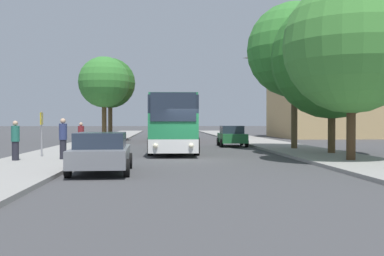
{
  "coord_description": "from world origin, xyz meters",
  "views": [
    {
      "loc": [
        -1.51,
        -22.08,
        1.89
      ],
      "look_at": [
        0.78,
        12.21,
        1.36
      ],
      "focal_mm": 42.0,
      "sensor_mm": 36.0,
      "label": 1
    }
  ],
  "objects_px": {
    "tree_left_near": "(110,83)",
    "tree_right_near": "(351,46)",
    "pedestrian_waiting_near": "(15,140)",
    "bus_front": "(174,123)",
    "parked_car_left_curb": "(101,152)",
    "tree_right_mid": "(295,50)",
    "bus_rear": "(166,122)",
    "tree_left_far": "(104,82)",
    "bus_stop_sign": "(42,128)",
    "pedestrian_waiting_far": "(63,138)",
    "pedestrian_walking_back": "(81,136)",
    "bus_middle": "(171,123)",
    "parked_car_right_near": "(232,136)",
    "tree_right_far": "(332,58)"
  },
  "relations": [
    {
      "from": "tree_left_near",
      "to": "tree_right_near",
      "type": "relative_size",
      "value": 0.94
    },
    {
      "from": "pedestrian_waiting_near",
      "to": "tree_left_near",
      "type": "relative_size",
      "value": 0.23
    },
    {
      "from": "bus_front",
      "to": "parked_car_left_curb",
      "type": "distance_m",
      "value": 11.89
    },
    {
      "from": "pedestrian_waiting_near",
      "to": "tree_right_mid",
      "type": "xyz_separation_m",
      "value": [
        14.94,
        7.93,
        5.4
      ]
    },
    {
      "from": "bus_rear",
      "to": "tree_left_near",
      "type": "bearing_deg",
      "value": -112.06
    },
    {
      "from": "bus_front",
      "to": "parked_car_left_curb",
      "type": "bearing_deg",
      "value": -102.57
    },
    {
      "from": "tree_left_far",
      "to": "tree_right_near",
      "type": "distance_m",
      "value": 24.04
    },
    {
      "from": "bus_rear",
      "to": "tree_right_mid",
      "type": "xyz_separation_m",
      "value": [
        7.98,
        -28.5,
        4.67
      ]
    },
    {
      "from": "bus_stop_sign",
      "to": "pedestrian_waiting_far",
      "type": "height_order",
      "value": "bus_stop_sign"
    },
    {
      "from": "pedestrian_walking_back",
      "to": "bus_rear",
      "type": "bearing_deg",
      "value": 179.49
    },
    {
      "from": "bus_middle",
      "to": "tree_right_mid",
      "type": "height_order",
      "value": "tree_right_mid"
    },
    {
      "from": "bus_middle",
      "to": "bus_rear",
      "type": "bearing_deg",
      "value": 89.72
    },
    {
      "from": "parked_car_left_curb",
      "to": "bus_front",
      "type": "bearing_deg",
      "value": 73.44
    },
    {
      "from": "bus_middle",
      "to": "pedestrian_waiting_near",
      "type": "bearing_deg",
      "value": -110.07
    },
    {
      "from": "parked_car_left_curb",
      "to": "pedestrian_waiting_far",
      "type": "relative_size",
      "value": 2.41
    },
    {
      "from": "parked_car_right_near",
      "to": "pedestrian_waiting_near",
      "type": "distance_m",
      "value": 17.48
    },
    {
      "from": "bus_rear",
      "to": "tree_left_far",
      "type": "distance_m",
      "value": 18.47
    },
    {
      "from": "bus_stop_sign",
      "to": "tree_right_far",
      "type": "relative_size",
      "value": 0.26
    },
    {
      "from": "tree_left_near",
      "to": "bus_rear",
      "type": "bearing_deg",
      "value": 69.36
    },
    {
      "from": "pedestrian_waiting_far",
      "to": "bus_middle",
      "type": "bearing_deg",
      "value": 71.98
    },
    {
      "from": "pedestrian_waiting_near",
      "to": "tree_left_far",
      "type": "bearing_deg",
      "value": -43.33
    },
    {
      "from": "bus_front",
      "to": "parked_car_right_near",
      "type": "bearing_deg",
      "value": 51.65
    },
    {
      "from": "pedestrian_walking_back",
      "to": "tree_left_far",
      "type": "xyz_separation_m",
      "value": [
        -0.19,
        12.25,
        4.28
      ]
    },
    {
      "from": "pedestrian_waiting_near",
      "to": "pedestrian_walking_back",
      "type": "relative_size",
      "value": 1.05
    },
    {
      "from": "tree_right_mid",
      "to": "parked_car_right_near",
      "type": "bearing_deg",
      "value": 122.67
    },
    {
      "from": "bus_middle",
      "to": "pedestrian_waiting_far",
      "type": "xyz_separation_m",
      "value": [
        -5.42,
        -22.07,
        -0.62
      ]
    },
    {
      "from": "tree_left_near",
      "to": "bus_stop_sign",
      "type": "bearing_deg",
      "value": -92.99
    },
    {
      "from": "parked_car_left_curb",
      "to": "tree_left_near",
      "type": "distance_m",
      "value": 26.58
    },
    {
      "from": "tree_left_near",
      "to": "tree_left_far",
      "type": "xyz_separation_m",
      "value": [
        -0.17,
        -3.1,
        -0.18
      ]
    },
    {
      "from": "pedestrian_waiting_near",
      "to": "tree_right_far",
      "type": "distance_m",
      "value": 16.74
    },
    {
      "from": "bus_rear",
      "to": "tree_left_far",
      "type": "height_order",
      "value": "tree_left_far"
    },
    {
      "from": "parked_car_left_curb",
      "to": "parked_car_right_near",
      "type": "xyz_separation_m",
      "value": [
        7.44,
        16.76,
        0.02
      ]
    },
    {
      "from": "pedestrian_waiting_far",
      "to": "tree_right_far",
      "type": "bearing_deg",
      "value": 8.65
    },
    {
      "from": "pedestrian_waiting_far",
      "to": "tree_right_mid",
      "type": "distance_m",
      "value": 15.87
    },
    {
      "from": "bus_stop_sign",
      "to": "pedestrian_waiting_far",
      "type": "bearing_deg",
      "value": -49.64
    },
    {
      "from": "tree_left_near",
      "to": "tree_left_far",
      "type": "distance_m",
      "value": 3.11
    },
    {
      "from": "bus_middle",
      "to": "tree_left_far",
      "type": "distance_m",
      "value": 7.72
    },
    {
      "from": "parked_car_left_curb",
      "to": "tree_right_near",
      "type": "bearing_deg",
      "value": 13.79
    },
    {
      "from": "pedestrian_walking_back",
      "to": "tree_left_far",
      "type": "relative_size",
      "value": 0.23
    },
    {
      "from": "parked_car_right_near",
      "to": "bus_stop_sign",
      "type": "xyz_separation_m",
      "value": [
        -11.13,
        -10.81,
        0.74
      ]
    },
    {
      "from": "bus_middle",
      "to": "parked_car_right_near",
      "type": "xyz_separation_m",
      "value": [
        4.33,
        -9.62,
        -0.93
      ]
    },
    {
      "from": "bus_rear",
      "to": "tree_right_near",
      "type": "xyz_separation_m",
      "value": [
        7.97,
        -37.18,
        3.5
      ]
    },
    {
      "from": "bus_rear",
      "to": "pedestrian_walking_back",
      "type": "distance_m",
      "value": 30.02
    },
    {
      "from": "bus_front",
      "to": "bus_rear",
      "type": "distance_m",
      "value": 28.74
    },
    {
      "from": "bus_middle",
      "to": "tree_right_near",
      "type": "xyz_separation_m",
      "value": [
        7.56,
        -23.35,
        3.54
      ]
    },
    {
      "from": "bus_middle",
      "to": "pedestrian_waiting_far",
      "type": "height_order",
      "value": "bus_middle"
    },
    {
      "from": "bus_middle",
      "to": "parked_car_left_curb",
      "type": "bearing_deg",
      "value": -98.71
    },
    {
      "from": "pedestrian_waiting_far",
      "to": "tree_left_near",
      "type": "bearing_deg",
      "value": 86.67
    },
    {
      "from": "bus_rear",
      "to": "pedestrian_walking_back",
      "type": "relative_size",
      "value": 6.14
    },
    {
      "from": "pedestrian_walking_back",
      "to": "tree_right_far",
      "type": "relative_size",
      "value": 0.2
    }
  ]
}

